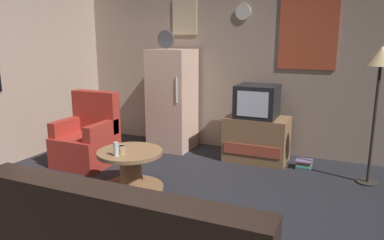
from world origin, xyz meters
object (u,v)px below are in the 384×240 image
at_px(crt_tv, 257,101).
at_px(coffee_table, 131,171).
at_px(wine_glass, 116,149).
at_px(armchair, 88,139).
at_px(mug_ceramic_white, 121,150).
at_px(fridge, 172,100).
at_px(tv_stand, 257,139).
at_px(mug_ceramic_tan, 121,150).
at_px(book_stack, 304,164).
at_px(standing_lamp, 380,67).

height_order(crt_tv, coffee_table, crt_tv).
height_order(wine_glass, armchair, armchair).
distance_m(crt_tv, mug_ceramic_white, 2.02).
distance_m(fridge, tv_stand, 1.40).
bearing_deg(mug_ceramic_tan, armchair, 146.59).
bearing_deg(mug_ceramic_tan, fridge, 99.21).
xyz_separation_m(fridge, crt_tv, (1.31, -0.05, 0.08)).
bearing_deg(tv_stand, armchair, -152.82).
bearing_deg(coffee_table, crt_tv, 57.48).
relative_size(fridge, mug_ceramic_tan, 19.67).
bearing_deg(fridge, crt_tv, -2.31).
bearing_deg(armchair, book_stack, 19.67).
xyz_separation_m(fridge, armchair, (-0.72, -1.10, -0.42)).
height_order(tv_stand, armchair, armchair).
relative_size(crt_tv, standing_lamp, 0.34).
height_order(fridge, tv_stand, fridge).
relative_size(coffee_table, mug_ceramic_white, 8.00).
bearing_deg(wine_glass, book_stack, 45.01).
distance_m(mug_ceramic_white, armchair, 1.20).
bearing_deg(armchair, fridge, 56.84).
relative_size(mug_ceramic_tan, book_stack, 0.44).
distance_m(wine_glass, book_stack, 2.46).
bearing_deg(crt_tv, mug_ceramic_tan, -120.89).
distance_m(fridge, wine_glass, 1.88).
relative_size(armchair, book_stack, 4.67).
xyz_separation_m(mug_ceramic_white, armchair, (-0.99, 0.65, -0.17)).
bearing_deg(mug_ceramic_white, armchair, 146.80).
bearing_deg(coffee_table, mug_ceramic_white, -103.60).
relative_size(fridge, armchair, 1.84).
relative_size(fridge, book_stack, 8.61).
bearing_deg(wine_glass, armchair, 143.27).
relative_size(coffee_table, wine_glass, 4.80).
relative_size(standing_lamp, book_stack, 7.73).
bearing_deg(mug_ceramic_tan, wine_glass, -98.62).
distance_m(crt_tv, book_stack, 1.03).
bearing_deg(fridge, book_stack, -3.93).
height_order(coffee_table, armchair, armchair).
bearing_deg(coffee_table, wine_glass, -97.82).
relative_size(crt_tv, mug_ceramic_white, 6.00).
distance_m(standing_lamp, mug_ceramic_tan, 2.96).
bearing_deg(armchair, mug_ceramic_tan, -33.41).
bearing_deg(crt_tv, mug_ceramic_white, -121.37).
height_order(crt_tv, mug_ceramic_white, crt_tv).
xyz_separation_m(standing_lamp, mug_ceramic_tan, (-2.45, -1.43, -0.85)).
distance_m(tv_stand, book_stack, 0.71).
height_order(standing_lamp, mug_ceramic_tan, standing_lamp).
relative_size(standing_lamp, armchair, 1.66).
bearing_deg(fridge, tv_stand, -2.24).
relative_size(mug_ceramic_white, mug_ceramic_tan, 1.00).
distance_m(fridge, coffee_table, 1.74).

